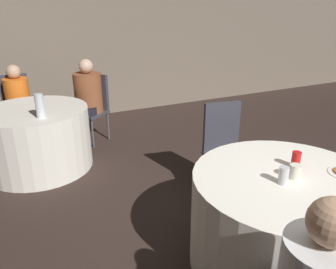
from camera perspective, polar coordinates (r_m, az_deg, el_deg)
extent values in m
plane|color=#332621|center=(2.89, 18.73, -19.94)|extent=(16.00, 16.00, 0.00)
cube|color=#7A6B5B|center=(5.94, -9.87, 16.91)|extent=(16.00, 0.06, 2.80)
cylinder|color=white|center=(2.64, 19.18, -14.11)|extent=(1.34, 1.34, 0.74)
cylinder|color=white|center=(4.21, -21.80, -0.70)|extent=(1.24, 1.24, 0.74)
cube|color=#383842|center=(3.35, 10.24, -4.01)|extent=(0.47, 0.47, 0.04)
cube|color=#383842|center=(3.40, 9.31, 1.42)|extent=(0.38, 0.12, 0.51)
cylinder|color=#4C4C51|center=(3.39, 13.81, -8.27)|extent=(0.03, 0.03, 0.41)
cylinder|color=#4C4C51|center=(3.26, 8.44, -9.17)|extent=(0.03, 0.03, 0.41)
cylinder|color=#4C4C51|center=(3.66, 11.36, -5.75)|extent=(0.03, 0.03, 0.41)
cylinder|color=#4C4C51|center=(3.53, 6.34, -6.47)|extent=(0.03, 0.03, 0.41)
cube|color=#383842|center=(4.79, -13.42, 3.67)|extent=(0.56, 0.56, 0.04)
cube|color=#383842|center=(4.85, -12.28, 7.33)|extent=(0.26, 0.34, 0.51)
cylinder|color=#4C4C51|center=(4.64, -13.00, 0.15)|extent=(0.03, 0.03, 0.41)
cylinder|color=#4C4C51|center=(4.86, -16.01, 0.86)|extent=(0.03, 0.03, 0.41)
cylinder|color=#4C4C51|center=(4.88, -10.38, 1.44)|extent=(0.03, 0.03, 0.41)
cylinder|color=#4C4C51|center=(5.09, -13.37, 2.06)|extent=(0.03, 0.03, 0.41)
cube|color=#383842|center=(5.07, -24.28, 3.30)|extent=(0.45, 0.45, 0.04)
cube|color=#383842|center=(5.18, -25.11, 6.68)|extent=(0.38, 0.10, 0.51)
cylinder|color=#4C4C51|center=(5.01, -21.64, 0.75)|extent=(0.03, 0.03, 0.41)
cylinder|color=#4C4C51|center=(4.96, -25.43, -0.04)|extent=(0.03, 0.03, 0.41)
cylinder|color=#4C4C51|center=(5.33, -22.47, 1.84)|extent=(0.03, 0.03, 0.41)
cylinder|color=#4C4C51|center=(5.28, -26.04, 1.10)|extent=(0.03, 0.03, 0.41)
cylinder|color=black|center=(4.71, -14.97, 0.55)|extent=(0.24, 0.24, 0.45)
cube|color=black|center=(4.70, -14.38, 4.10)|extent=(0.47, 0.48, 0.12)
cylinder|color=brown|center=(4.71, -13.72, 7.05)|extent=(0.38, 0.38, 0.55)
sphere|color=#DBB293|center=(4.64, -14.13, 11.46)|extent=(0.19, 0.19, 0.19)
sphere|color=tan|center=(1.45, 26.83, -13.50)|extent=(0.20, 0.20, 0.20)
cylinder|color=#33384C|center=(4.93, -23.44, 0.40)|extent=(0.24, 0.24, 0.45)
cube|color=#33384C|center=(4.95, -24.16, 3.75)|extent=(0.35, 0.36, 0.12)
cylinder|color=orange|center=(5.01, -24.73, 6.14)|extent=(0.33, 0.33, 0.48)
sphere|color=tan|center=(4.94, -25.34, 9.86)|extent=(0.19, 0.19, 0.19)
cylinder|color=red|center=(2.60, 21.39, -4.08)|extent=(0.07, 0.07, 0.12)
cylinder|color=silver|center=(2.34, 19.48, -6.72)|extent=(0.07, 0.07, 0.12)
cylinder|color=silver|center=(2.44, 21.33, -5.99)|extent=(0.08, 0.08, 0.10)
cylinder|color=silver|center=(3.72, -21.44, 4.66)|extent=(0.09, 0.09, 0.26)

